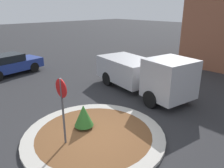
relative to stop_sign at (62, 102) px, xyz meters
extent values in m
plane|color=#2D2D30|center=(0.23, 1.08, -1.67)|extent=(120.00, 120.00, 0.00)
cylinder|color=#BCB7AD|center=(0.23, 1.08, -1.61)|extent=(5.19, 5.19, 0.12)
cylinder|color=brown|center=(0.23, 1.08, -1.61)|extent=(4.26, 4.26, 0.12)
cylinder|color=#4C4C51|center=(0.00, 0.00, -0.44)|extent=(0.07, 0.07, 2.46)
cylinder|color=#B71414|center=(0.00, 0.00, 0.46)|extent=(0.62, 0.03, 0.62)
cylinder|color=brown|center=(-0.37, 1.07, -1.49)|extent=(0.08, 0.08, 0.10)
cone|color=#2D6B28|center=(-0.37, 1.07, -1.02)|extent=(0.73, 0.73, 0.84)
cube|color=#B2B2B7|center=(0.46, 5.56, -0.36)|extent=(2.25, 2.36, 1.87)
cube|color=#B2B2B7|center=(-2.77, 6.09, -0.65)|extent=(3.95, 2.74, 1.30)
cube|color=black|center=(1.13, 5.45, -0.04)|extent=(0.34, 1.83, 0.65)
cylinder|color=black|center=(0.45, 6.57, -1.26)|extent=(0.86, 0.37, 0.83)
cylinder|color=black|center=(0.12, 4.60, -1.26)|extent=(0.86, 0.37, 0.83)
cylinder|color=black|center=(-3.26, 7.19, -1.26)|extent=(0.86, 0.37, 0.83)
cylinder|color=black|center=(-3.59, 5.21, -1.26)|extent=(0.86, 0.37, 0.83)
cube|color=navy|center=(-10.04, 1.76, -1.04)|extent=(2.54, 4.63, 0.66)
cube|color=black|center=(-10.00, 1.54, -0.47)|extent=(1.94, 2.34, 0.49)
cylinder|color=black|center=(-11.10, 2.96, -1.32)|extent=(0.32, 0.74, 0.71)
cylinder|color=black|center=(-9.44, 3.24, -1.32)|extent=(0.32, 0.74, 0.71)
camera|label=1|loc=(5.77, -3.25, 2.88)|focal=35.00mm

